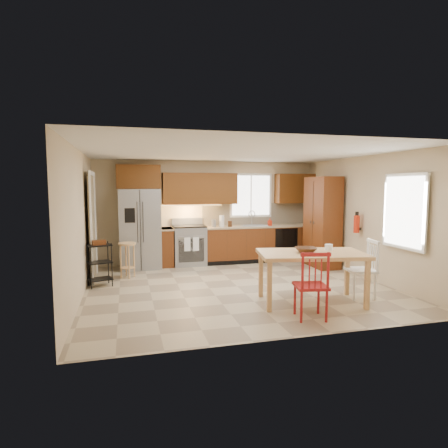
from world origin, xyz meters
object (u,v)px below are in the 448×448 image
Objects in this scene: pantry at (322,222)px; refrigerator at (140,229)px; table_bowl at (306,253)px; chair_red at (311,285)px; dining_table at (311,278)px; bar_stool at (127,260)px; fire_extinguisher at (357,224)px; table_jar at (329,249)px; range_stove at (189,246)px; utility_cart at (100,265)px; chair_white at (361,269)px; soap_bottle at (270,222)px.

refrigerator is at bearing 167.38° from pantry.
chair_red is at bearing -110.70° from table_bowl.
refrigerator is at bearing 138.16° from dining_table.
bar_stool is at bearing 139.55° from chair_red.
fire_extinguisher is 3.00m from chair_red.
dining_table is 10.95× the size of table_jar.
utility_cart is at bearing -142.31° from range_stove.
range_stove is 2.46m from utility_cart.
chair_red is 1.18× the size of utility_cart.
table_bowl is (1.32, -3.43, 0.36)m from range_stove.
chair_white is 2.90× the size of table_bowl.
bar_stool is at bearing -166.11° from soap_bottle.
chair_red is (-0.35, -0.65, 0.08)m from dining_table.
refrigerator is at bearing 57.51° from chair_white.
table_bowl is at bearing -53.82° from refrigerator.
table_bowl is (0.25, 0.65, 0.33)m from chair_red.
range_stove reaches higher than table_bowl.
range_stove is at bearing 45.87° from chair_white.
chair_white reaches higher than range_stove.
range_stove is 0.94× the size of chair_red.
utility_cart is (-3.02, 2.58, -0.08)m from chair_red.
dining_table is 1.70× the size of chair_white.
range_stove is 0.55× the size of dining_table.
chair_red is at bearing -61.10° from refrigerator.
utility_cart reaches higher than bar_stool.
pantry is 2.89× the size of bar_stool.
pantry reaches higher than table_bowl.
range_stove is at bearing 118.22° from table_jar.
bar_stool is (-4.42, 0.04, -0.69)m from pantry.
pantry is at bearing 69.19° from chair_red.
soap_bottle reaches higher than table_bowl.
chair_red reaches higher than table_bowl.
table_jar is 0.18× the size of utility_cart.
chair_red is 1.35× the size of bar_stool.
table_bowl is at bearing -69.02° from range_stove.
chair_white is at bearing -121.00° from fire_extinguisher.
soap_bottle is 3.35m from chair_white.
fire_extinguisher is 1.69m from chair_white.
range_stove is 1.26× the size of bar_stool.
refrigerator is 1.09× the size of dining_table.
chair_white is at bearing -43.34° from refrigerator.
soap_bottle is at bearing 90.53° from dining_table.
pantry is 2.14× the size of chair_red.
dining_table is 4.94× the size of table_bowl.
refrigerator is 4.27m from dining_table.
refrigerator reaches higher than chair_red.
fire_extinguisher is 1.06× the size of table_bowl.
bar_stool is at bearing 68.26° from chair_white.
table_jar is at bearing 12.53° from table_bowl.
pantry is 2.14× the size of chair_white.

